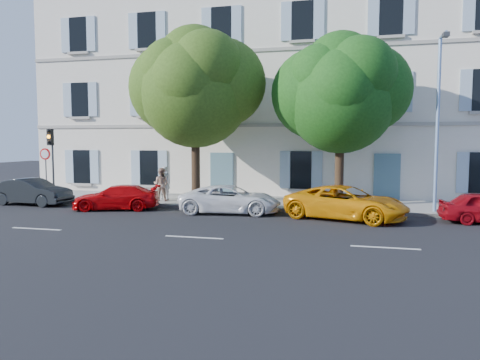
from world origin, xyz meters
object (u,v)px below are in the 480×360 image
(pedestrian_a, at_px, (164,183))
(car_white_coupe, at_px, (230,199))
(tree_right, at_px, (341,99))
(traffic_light, at_px, (51,148))
(car_dark_sedan, at_px, (32,192))
(car_red_coupe, at_px, (116,197))
(tree_left, at_px, (195,93))
(car_yellow_supercar, at_px, (346,203))
(street_lamp, at_px, (438,114))
(pedestrian_b, at_px, (161,184))
(road_sign, at_px, (46,162))

(pedestrian_a, bearing_deg, car_white_coupe, 111.98)
(tree_right, relative_size, traffic_light, 2.11)
(car_dark_sedan, distance_m, car_red_coupe, 4.86)
(car_white_coupe, xyz_separation_m, tree_left, (-2.32, 2.05, 4.85))
(traffic_light, bearing_deg, tree_left, 4.05)
(car_yellow_supercar, bearing_deg, car_red_coupe, 106.71)
(street_lamp, bearing_deg, car_white_coupe, -169.81)
(car_dark_sedan, height_order, tree_right, tree_right)
(pedestrian_b, bearing_deg, traffic_light, 2.57)
(traffic_light, height_order, road_sign, traffic_light)
(car_dark_sedan, xyz_separation_m, car_yellow_supercar, (15.14, -0.54, 0.03))
(traffic_light, bearing_deg, pedestrian_a, 11.99)
(tree_right, xyz_separation_m, street_lamp, (4.04, -0.78, -0.76))
(road_sign, xyz_separation_m, pedestrian_a, (6.18, 1.11, -1.04))
(street_lamp, bearing_deg, tree_right, 169.03)
(traffic_light, xyz_separation_m, pedestrian_a, (5.74, 1.22, -1.77))
(tree_right, xyz_separation_m, road_sign, (-15.01, -0.71, -3.00))
(car_white_coupe, distance_m, tree_right, 6.76)
(tree_left, distance_m, pedestrian_b, 4.85)
(tree_left, bearing_deg, car_yellow_supercar, -18.72)
(pedestrian_a, bearing_deg, car_red_coupe, 35.07)
(traffic_light, bearing_deg, street_lamp, 0.11)
(car_white_coupe, xyz_separation_m, tree_right, (4.55, 2.33, 4.43))
(car_red_coupe, bearing_deg, traffic_light, -127.06)
(traffic_light, distance_m, pedestrian_b, 6.15)
(car_white_coupe, xyz_separation_m, road_sign, (-10.47, 1.61, 1.42))
(car_dark_sedan, relative_size, tree_right, 0.52)
(road_sign, relative_size, pedestrian_b, 1.58)
(pedestrian_b, bearing_deg, car_dark_sedan, 14.95)
(car_dark_sedan, distance_m, pedestrian_b, 6.33)
(car_red_coupe, xyz_separation_m, car_white_coupe, (5.35, 0.30, 0.05))
(car_dark_sedan, relative_size, car_yellow_supercar, 0.81)
(car_white_coupe, xyz_separation_m, pedestrian_b, (-4.17, 2.09, 0.37))
(car_white_coupe, bearing_deg, traffic_light, 76.31)
(car_dark_sedan, height_order, car_red_coupe, car_dark_sedan)
(car_yellow_supercar, height_order, road_sign, road_sign)
(car_red_coupe, distance_m, tree_right, 11.17)
(car_dark_sedan, distance_m, road_sign, 2.05)
(car_yellow_supercar, xyz_separation_m, traffic_light, (-14.98, 1.92, 2.09))
(road_sign, relative_size, pedestrian_a, 1.54)
(pedestrian_a, bearing_deg, tree_left, 125.52)
(car_white_coupe, height_order, road_sign, road_sign)
(car_yellow_supercar, bearing_deg, traffic_light, 100.03)
(car_red_coupe, xyz_separation_m, road_sign, (-5.12, 1.91, 1.47))
(car_yellow_supercar, relative_size, tree_right, 0.64)
(tree_left, bearing_deg, car_dark_sedan, -166.25)
(car_white_coupe, relative_size, road_sign, 1.68)
(car_white_coupe, distance_m, street_lamp, 9.46)
(street_lamp, height_order, pedestrian_b, street_lamp)
(car_dark_sedan, distance_m, street_lamp, 19.17)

